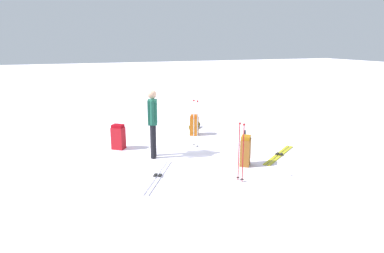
{
  "coord_description": "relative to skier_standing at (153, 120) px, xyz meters",
  "views": [
    {
      "loc": [
        -8.05,
        3.1,
        2.83
      ],
      "look_at": [
        0.0,
        0.0,
        0.7
      ],
      "focal_mm": 32.35,
      "sensor_mm": 36.0,
      "label": 1
    }
  ],
  "objects": [
    {
      "name": "sleeping_mat_rolled",
      "position": [
        2.33,
        -2.02,
        -0.86
      ],
      "size": [
        0.51,
        0.52,
        0.18
      ],
      "primitive_type": "cylinder",
      "rotation": [
        0.0,
        1.57,
        5.47
      ],
      "color": "#52501A",
      "rests_on": "ground_plane"
    },
    {
      "name": "backpack_large_dark",
      "position": [
        1.6,
        -1.72,
        -0.65
      ],
      "size": [
        0.4,
        0.36,
        0.63
      ],
      "color": "#944A10",
      "rests_on": "ground_plane"
    },
    {
      "name": "backpack_bright",
      "position": [
        -1.36,
        -1.84,
        -0.6
      ],
      "size": [
        0.37,
        0.36,
        0.72
      ],
      "color": "brown",
      "rests_on": "ground_plane"
    },
    {
      "name": "backpack_small_spare",
      "position": [
        0.99,
        0.71,
        -0.62
      ],
      "size": [
        0.39,
        0.41,
        0.68
      ],
      "color": "maroon",
      "rests_on": "ground_plane"
    },
    {
      "name": "ski_pair_far",
      "position": [
        -1.31,
        0.26,
        -0.94
      ],
      "size": [
        1.75,
        1.13,
        0.05
      ],
      "color": "silver",
      "rests_on": "ground_plane"
    },
    {
      "name": "skier_standing",
      "position": [
        0.0,
        0.0,
        0.0
      ],
      "size": [
        0.55,
        0.31,
        1.7
      ],
      "color": "black",
      "rests_on": "ground_plane"
    },
    {
      "name": "ski_poles_planted_far",
      "position": [
        -2.16,
        -1.28,
        -0.26
      ],
      "size": [
        0.18,
        0.1,
        1.25
      ],
      "color": "maroon",
      "rests_on": "ground_plane"
    },
    {
      "name": "ski_poles_planted_near",
      "position": [
        0.35,
        -1.27,
        -0.22
      ],
      "size": [
        0.22,
        0.12,
        1.32
      ],
      "color": "#AEB9C4",
      "rests_on": "ground_plane"
    },
    {
      "name": "ground_plane",
      "position": [
        -0.02,
        -1.03,
        -0.95
      ],
      "size": [
        80.0,
        80.0,
        0.0
      ],
      "primitive_type": "plane",
      "color": "white"
    },
    {
      "name": "thermos_bottle",
      "position": [
        0.65,
        -2.97,
        -0.82
      ],
      "size": [
        0.07,
        0.07,
        0.26
      ],
      "primitive_type": "cylinder",
      "color": "black",
      "rests_on": "ground_plane"
    },
    {
      "name": "ski_pair_near",
      "position": [
        -1.04,
        -3.02,
        -0.94
      ],
      "size": [
        1.2,
        1.55,
        0.05
      ],
      "color": "#ADA81B",
      "rests_on": "ground_plane"
    }
  ]
}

